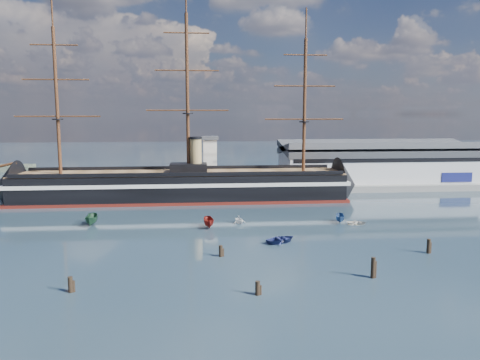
{
  "coord_description": "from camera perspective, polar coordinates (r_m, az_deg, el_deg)",
  "views": [
    {
      "loc": [
        -1.24,
        -67.8,
        23.55
      ],
      "look_at": [
        8.51,
        35.0,
        9.0
      ],
      "focal_mm": 35.0,
      "sensor_mm": 36.0,
      "label": 1
    }
  ],
  "objects": [
    {
      "name": "ground",
      "position": [
        110.35,
        -4.66,
        -4.33
      ],
      "size": [
        600.0,
        600.0,
        0.0
      ],
      "primitive_type": "plane",
      "color": "#192733",
      "rests_on": "ground"
    },
    {
      "name": "quay",
      "position": [
        146.15,
        -0.93,
        -1.25
      ],
      "size": [
        180.0,
        18.0,
        2.0
      ],
      "primitive_type": "cube",
      "color": "slate",
      "rests_on": "ground"
    },
    {
      "name": "warehouse",
      "position": [
        159.99,
        16.36,
        2.11
      ],
      "size": [
        63.0,
        21.0,
        11.6
      ],
      "color": "#B7BABC",
      "rests_on": "ground"
    },
    {
      "name": "quay_tower",
      "position": [
        141.54,
        -3.68,
        2.41
      ],
      "size": [
        5.0,
        5.0,
        15.0
      ],
      "color": "silver",
      "rests_on": "ground"
    },
    {
      "name": "warship",
      "position": [
        129.41,
        -7.91,
        -0.73
      ],
      "size": [
        112.91,
        16.62,
        53.94
      ],
      "rotation": [
        0.0,
        0.0,
        -0.0
      ],
      "color": "black",
      "rests_on": "ground"
    },
    {
      "name": "motorboat_a",
      "position": [
        105.42,
        -17.61,
        -5.27
      ],
      "size": [
        7.28,
        2.91,
        2.87
      ],
      "primitive_type": "imported",
      "rotation": [
        0.0,
        0.0,
        0.04
      ],
      "color": "#20472D",
      "rests_on": "ground"
    },
    {
      "name": "motorboat_b",
      "position": [
        87.74,
        5.03,
        -7.58
      ],
      "size": [
        3.04,
        3.96,
        1.72
      ],
      "primitive_type": "imported",
      "rotation": [
        0.0,
        0.0,
        2.06
      ],
      "color": "navy",
      "rests_on": "ground"
    },
    {
      "name": "motorboat_c",
      "position": [
        98.76,
        -3.8,
        -5.79
      ],
      "size": [
        6.61,
        2.75,
        2.6
      ],
      "primitive_type": "imported",
      "rotation": [
        0.0,
        0.0,
        0.06
      ],
      "color": "maroon",
      "rests_on": "ground"
    },
    {
      "name": "motorboat_d",
      "position": [
        102.23,
        -0.12,
        -5.3
      ],
      "size": [
        5.59,
        4.3,
        1.88
      ],
      "primitive_type": "imported",
      "rotation": [
        0.0,
        0.0,
        0.47
      ],
      "color": "white",
      "rests_on": "ground"
    },
    {
      "name": "motorboat_e",
      "position": [
        104.18,
        14.05,
        -5.29
      ],
      "size": [
        1.25,
        2.64,
        1.19
      ],
      "primitive_type": "imported",
      "rotation": [
        0.0,
        0.0,
        1.48
      ],
      "color": "beige",
      "rests_on": "ground"
    },
    {
      "name": "motorboat_f",
      "position": [
        105.01,
        12.1,
        -5.12
      ],
      "size": [
        6.22,
        3.74,
        2.34
      ],
      "primitive_type": "imported",
      "rotation": [
        0.0,
        0.0,
        -0.29
      ],
      "color": "navy",
      "rests_on": "ground"
    },
    {
      "name": "piling_near_left",
      "position": [
        68.0,
        -19.92,
        -12.74
      ],
      "size": [
        0.64,
        0.64,
        2.85
      ],
      "primitive_type": "cylinder",
      "color": "black",
      "rests_on": "ground"
    },
    {
      "name": "piling_near_mid",
      "position": [
        63.26,
        2.15,
        -13.84
      ],
      "size": [
        0.64,
        0.64,
        2.59
      ],
      "primitive_type": "cylinder",
      "color": "black",
      "rests_on": "ground"
    },
    {
      "name": "piling_near_right",
      "position": [
        71.93,
        15.86,
        -11.41
      ],
      "size": [
        0.64,
        0.64,
        3.79
      ],
      "primitive_type": "cylinder",
      "color": "black",
      "rests_on": "ground"
    },
    {
      "name": "piling_far_right",
      "position": [
        87.01,
        21.96,
        -8.28
      ],
      "size": [
        0.64,
        0.64,
        3.2
      ],
      "primitive_type": "cylinder",
      "color": "black",
      "rests_on": "ground"
    },
    {
      "name": "piling_extra",
      "position": [
        79.14,
        -2.36,
        -9.3
      ],
      "size": [
        0.64,
        0.64,
        2.61
      ],
      "primitive_type": "cylinder",
      "color": "black",
      "rests_on": "ground"
    }
  ]
}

